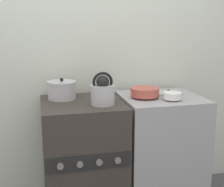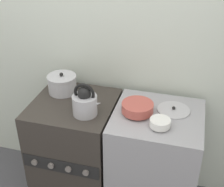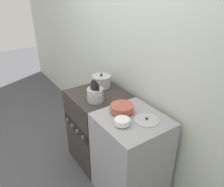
{
  "view_description": "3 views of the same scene",
  "coord_description": "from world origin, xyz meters",
  "px_view_note": "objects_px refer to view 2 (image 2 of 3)",
  "views": [
    {
      "loc": [
        -0.3,
        -1.92,
        1.48
      ],
      "look_at": [
        0.23,
        0.31,
        0.96
      ],
      "focal_mm": 50.0,
      "sensor_mm": 36.0,
      "label": 1
    },
    {
      "loc": [
        0.79,
        -1.48,
        2.12
      ],
      "look_at": [
        0.29,
        0.33,
        1.02
      ],
      "focal_mm": 50.0,
      "sensor_mm": 36.0,
      "label": 2
    },
    {
      "loc": [
        1.89,
        -0.78,
        2.01
      ],
      "look_at": [
        0.27,
        0.31,
        1.02
      ],
      "focal_mm": 35.0,
      "sensor_mm": 36.0,
      "label": 3
    }
  ],
  "objects_px": {
    "kettle": "(85,102)",
    "loose_pot_lid": "(174,110)",
    "enamel_bowl": "(137,108)",
    "stove": "(76,151)",
    "cooking_pot": "(62,84)",
    "small_ceramic_bowl": "(160,123)"
  },
  "relations": [
    {
      "from": "cooking_pot",
      "to": "small_ceramic_bowl",
      "type": "relative_size",
      "value": 1.65
    },
    {
      "from": "kettle",
      "to": "loose_pot_lid",
      "type": "xyz_separation_m",
      "value": [
        0.58,
        0.18,
        -0.08
      ]
    },
    {
      "from": "enamel_bowl",
      "to": "stove",
      "type": "bearing_deg",
      "value": 177.67
    },
    {
      "from": "kettle",
      "to": "small_ceramic_bowl",
      "type": "xyz_separation_m",
      "value": [
        0.52,
        -0.03,
        -0.05
      ]
    },
    {
      "from": "cooking_pot",
      "to": "enamel_bowl",
      "type": "height_order",
      "value": "cooking_pot"
    },
    {
      "from": "kettle",
      "to": "cooking_pot",
      "type": "distance_m",
      "value": 0.36
    },
    {
      "from": "kettle",
      "to": "small_ceramic_bowl",
      "type": "height_order",
      "value": "kettle"
    },
    {
      "from": "small_ceramic_bowl",
      "to": "stove",
      "type": "bearing_deg",
      "value": 167.75
    },
    {
      "from": "enamel_bowl",
      "to": "cooking_pot",
      "type": "bearing_deg",
      "value": 166.13
    },
    {
      "from": "cooking_pot",
      "to": "loose_pot_lid",
      "type": "distance_m",
      "value": 0.86
    },
    {
      "from": "loose_pot_lid",
      "to": "enamel_bowl",
      "type": "bearing_deg",
      "value": -157.83
    },
    {
      "from": "cooking_pot",
      "to": "enamel_bowl",
      "type": "bearing_deg",
      "value": -13.87
    },
    {
      "from": "kettle",
      "to": "enamel_bowl",
      "type": "height_order",
      "value": "kettle"
    },
    {
      "from": "stove",
      "to": "cooking_pot",
      "type": "height_order",
      "value": "cooking_pot"
    },
    {
      "from": "cooking_pot",
      "to": "stove",
      "type": "bearing_deg",
      "value": -44.58
    },
    {
      "from": "stove",
      "to": "loose_pot_lid",
      "type": "distance_m",
      "value": 0.86
    },
    {
      "from": "stove",
      "to": "enamel_bowl",
      "type": "xyz_separation_m",
      "value": [
        0.48,
        -0.02,
        0.51
      ]
    },
    {
      "from": "small_ceramic_bowl",
      "to": "enamel_bowl",
      "type": "bearing_deg",
      "value": 144.41
    },
    {
      "from": "stove",
      "to": "small_ceramic_bowl",
      "type": "height_order",
      "value": "small_ceramic_bowl"
    },
    {
      "from": "kettle",
      "to": "stove",
      "type": "bearing_deg",
      "value": 141.84
    },
    {
      "from": "enamel_bowl",
      "to": "small_ceramic_bowl",
      "type": "xyz_separation_m",
      "value": [
        0.17,
        -0.12,
        -0.01
      ]
    },
    {
      "from": "kettle",
      "to": "small_ceramic_bowl",
      "type": "distance_m",
      "value": 0.52
    }
  ]
}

